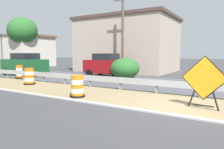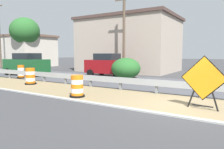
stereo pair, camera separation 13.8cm
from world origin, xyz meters
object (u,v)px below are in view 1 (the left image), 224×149
object	(u,v)px
traffic_barrel_mid	(20,72)
utility_pole_near	(123,34)
traffic_barrel_close	(29,77)
car_lead_far_lane	(24,64)
car_mid_far_lane	(107,65)
warning_sign_diamond	(204,80)
traffic_barrel_nearest	(77,87)

from	to	relation	value
traffic_barrel_mid	utility_pole_near	bearing A→B (deg)	-46.72
traffic_barrel_close	car_lead_far_lane	size ratio (longest dim) A/B	0.23
traffic_barrel_mid	car_mid_far_lane	world-z (taller)	car_mid_far_lane
car_lead_far_lane	warning_sign_diamond	bearing A→B (deg)	164.29
traffic_barrel_nearest	warning_sign_diamond	bearing A→B (deg)	-82.21
warning_sign_diamond	traffic_barrel_close	world-z (taller)	warning_sign_diamond
warning_sign_diamond	traffic_barrel_mid	world-z (taller)	warning_sign_diamond
traffic_barrel_close	car_mid_far_lane	size ratio (longest dim) A/B	0.26
warning_sign_diamond	traffic_barrel_nearest	distance (m)	5.38
car_mid_far_lane	traffic_barrel_close	bearing A→B (deg)	-106.20
warning_sign_diamond	traffic_barrel_close	distance (m)	10.64
traffic_barrel_mid	utility_pole_near	xyz separation A→B (m)	(5.97, -6.34, 3.29)
car_mid_far_lane	utility_pole_near	world-z (taller)	utility_pole_near
traffic_barrel_nearest	traffic_barrel_mid	bearing A→B (deg)	69.78
traffic_barrel_mid	traffic_barrel_nearest	bearing A→B (deg)	-110.22
traffic_barrel_nearest	car_lead_far_lane	xyz separation A→B (m)	(5.01, 10.64, 0.57)
warning_sign_diamond	car_lead_far_lane	xyz separation A→B (m)	(4.28, 15.94, -0.02)
traffic_barrel_nearest	utility_pole_near	size ratio (longest dim) A/B	0.14
traffic_barrel_mid	car_lead_far_lane	xyz separation A→B (m)	(1.69, 1.65, 0.55)
traffic_barrel_close	car_mid_far_lane	distance (m)	6.89
traffic_barrel_nearest	utility_pole_near	distance (m)	10.21
traffic_barrel_nearest	traffic_barrel_mid	size ratio (longest dim) A/B	0.95
warning_sign_diamond	car_lead_far_lane	bearing A→B (deg)	-99.09
traffic_barrel_mid	car_lead_far_lane	bearing A→B (deg)	44.30
traffic_barrel_nearest	utility_pole_near	bearing A→B (deg)	15.94
traffic_barrel_mid	car_lead_far_lane	size ratio (longest dim) A/B	0.23
utility_pole_near	traffic_barrel_nearest	bearing A→B (deg)	-164.06
traffic_barrel_close	traffic_barrel_mid	bearing A→B (deg)	63.16
traffic_barrel_close	utility_pole_near	xyz separation A→B (m)	(7.84, -2.65, 3.29)
car_lead_far_lane	car_mid_far_lane	size ratio (longest dim) A/B	1.14
warning_sign_diamond	traffic_barrel_mid	size ratio (longest dim) A/B	1.82
warning_sign_diamond	utility_pole_near	xyz separation A→B (m)	(8.56, 7.95, 2.72)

